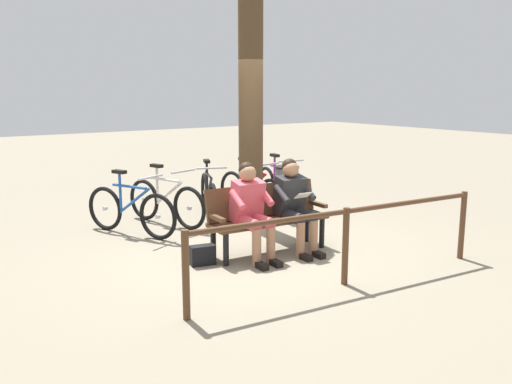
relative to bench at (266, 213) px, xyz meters
The scene contains 13 objects.
ground_plane 0.52m from the bench, 41.47° to the right, with size 40.00×40.00×0.00m, color gray.
bench is the anchor object (origin of this frame).
person_reading 0.39m from the bench, 148.93° to the left, with size 0.51×0.78×1.20m.
person_companion 0.39m from the bench, 23.27° to the left, with size 0.51×0.78×1.20m.
handbag 1.03m from the bench, ahead, with size 0.30×0.14×0.24m, color black.
tree_trunk 1.78m from the bench, 115.81° to the right, with size 0.37×0.37×3.40m, color #4C3823.
litter_bin 1.76m from the bench, 136.92° to the right, with size 0.39×0.39×0.87m.
bicycle_silver 2.66m from the bench, 131.11° to the right, with size 0.48×1.67×0.94m.
bicycle_red 2.18m from the bench, 119.31° to the right, with size 0.48×1.68×0.94m.
bicycle_green 2.06m from the bench, 98.73° to the right, with size 0.73×1.58×0.94m.
bicycle_blue 2.06m from the bench, 76.86° to the right, with size 0.63×1.62×0.94m.
bicycle_purple 2.10m from the bench, 57.01° to the right, with size 0.77×1.55×0.94m.
railing_fence 1.46m from the bench, 89.64° to the left, with size 3.71×0.43×0.85m.
Camera 1 is at (3.82, 5.48, 2.08)m, focal length 37.24 mm.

